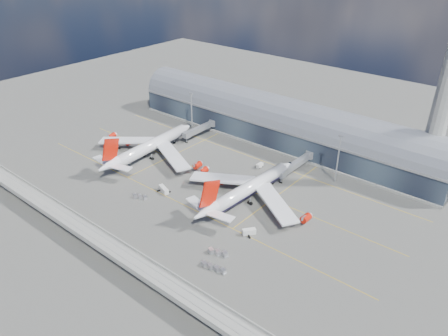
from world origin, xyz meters
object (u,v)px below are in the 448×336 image
Objects in this scene: control_tower at (448,84)px; airliner_left at (149,147)px; floodlight_mast_right at (338,158)px; cargo_train_1 at (214,267)px; service_truck_1 at (209,203)px; airliner_right at (248,189)px; cargo_train_0 at (140,197)px; service_truck_0 at (114,147)px; service_truck_4 at (260,166)px; cargo_train_2 at (218,252)px; service_truck_5 at (166,149)px; floodlight_mast_left at (192,111)px; service_truck_3 at (249,232)px; service_truck_2 at (164,190)px.

control_tower is 153.42m from airliner_left.
cargo_train_1 is at bearing -92.90° from floodlight_mast_right.
floodlight_mast_right is 5.37× the size of service_truck_1.
control_tower is 1.48× the size of airliner_right.
cargo_train_0 is at bearing -134.17° from control_tower.
airliner_left reaches higher than service_truck_0.
service_truck_4 is at bearing 1.31° from service_truck_0.
floodlight_mast_right reaches higher than cargo_train_2.
floodlight_mast_right reaches higher than service_truck_0.
service_truck_5 reaches higher than cargo_train_1.
airliner_right is at bearing -63.24° from service_truck_4.
service_truck_0 is at bearing -108.96° from floodlight_mast_left.
service_truck_4 is at bearing -8.19° from service_truck_1.
service_truck_0 is 1.44× the size of service_truck_3.
service_truck_3 is at bearing -114.67° from control_tower.
cargo_train_0 is (-4.60, -11.30, -0.50)m from service_truck_2.
airliner_left is 101.60m from cargo_train_1.
service_truck_1 is 44.00m from cargo_train_1.
service_truck_0 is 1.93× the size of service_truck_4.
service_truck_5 reaches higher than service_truck_4.
cargo_train_1 is (86.91, -58.04, -0.70)m from service_truck_5.
floodlight_mast_right is at bearing 14.25° from cargo_train_2.
floodlight_mast_left is 87.33m from airliner_right.
control_tower reaches higher than cargo_train_2.
airliner_right is at bearing -119.58° from floodlight_mast_right.
cargo_train_1 is at bearing -82.36° from cargo_train_0.
service_truck_5 is 0.75× the size of cargo_train_2.
airliner_left is at bearing -6.21° from service_truck_0.
airliner_right is 7.91× the size of cargo_train_2.
service_truck_3 is at bearing -57.59° from service_truck_4.
cargo_train_2 is (107.94, -33.11, -0.68)m from service_truck_0.
airliner_left is at bearing -81.75° from floodlight_mast_left.
floodlight_mast_right reaches higher than service_truck_4.
floodlight_mast_right is (-35.00, -28.00, -38.00)m from control_tower.
service_truck_0 reaches higher than cargo_train_2.
airliner_left is (-93.96, -41.68, -7.30)m from floodlight_mast_right.
cargo_train_0 is 0.89× the size of cargo_train_2.
cargo_train_2 is at bearing 40.50° from cargo_train_1.
control_tower reaches higher than service_truck_0.
service_truck_2 is (-25.05, -5.38, 0.10)m from service_truck_1.
service_truck_2 is at bearing 89.44° from service_truck_1.
floodlight_mast_right is at bearing 121.45° from service_truck_3.
service_truck_4 is (-31.14, 51.34, -0.15)m from service_truck_3.
service_truck_2 is (40.23, -62.98, -12.23)m from floodlight_mast_left.
cargo_train_1 is (112.24, -40.79, -0.75)m from service_truck_0.
floodlight_mast_left is 75.72m from service_truck_2.
service_truck_2 is 54.98m from service_truck_4.
floodlight_mast_left is at bearing 59.67° from service_truck_5.
floodlight_mast_left is 87.93m from service_truck_1.
airliner_left reaches higher than service_truck_5.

